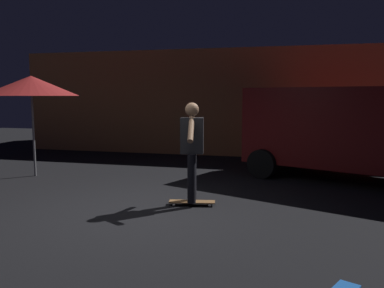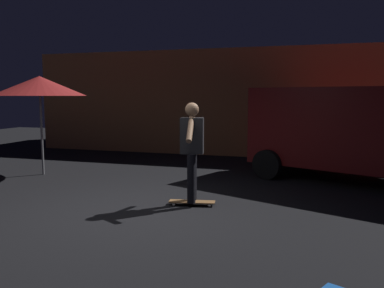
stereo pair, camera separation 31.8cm
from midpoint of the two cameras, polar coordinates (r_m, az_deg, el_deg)
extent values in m
plane|color=black|center=(6.64, -9.87, -9.48)|extent=(28.00, 28.00, 0.00)
cube|color=#C67A47|center=(14.50, 5.81, 5.95)|extent=(13.73, 4.34, 3.28)
cube|color=maroon|center=(9.40, 21.32, 2.25)|extent=(4.98, 3.46, 1.70)
cylinder|color=black|center=(10.98, 13.63, -1.34)|extent=(0.69, 0.45, 0.66)
cylinder|color=black|center=(9.20, 8.87, -2.78)|extent=(0.69, 0.45, 0.66)
cylinder|color=slate|center=(10.03, -22.30, 2.01)|extent=(0.05, 0.05, 2.20)
cone|color=#A52626|center=(10.00, -22.56, 7.58)|extent=(2.10, 2.10, 0.45)
cube|color=olive|center=(6.94, -1.33, -8.14)|extent=(0.80, 0.35, 0.02)
sphere|color=silver|center=(7.01, 1.20, -8.27)|extent=(0.05, 0.05, 0.05)
sphere|color=silver|center=(6.85, 1.14, -8.64)|extent=(0.05, 0.05, 0.05)
sphere|color=silver|center=(7.06, -3.72, -8.18)|extent=(0.05, 0.05, 0.05)
sphere|color=silver|center=(6.90, -3.90, -8.54)|extent=(0.05, 0.05, 0.05)
sphere|color=silver|center=(4.29, 17.82, -18.70)|extent=(0.05, 0.05, 0.05)
cylinder|color=black|center=(6.95, -1.26, -4.57)|extent=(0.14, 0.14, 0.82)
cylinder|color=black|center=(6.74, -1.41, -4.93)|extent=(0.14, 0.14, 0.82)
cube|color=#262628|center=(6.74, -1.35, 1.18)|extent=(0.42, 0.29, 0.60)
sphere|color=#936B4C|center=(6.71, -1.36, 4.88)|extent=(0.23, 0.23, 0.23)
cylinder|color=#936B4C|center=(6.94, -1.20, 2.59)|extent=(0.19, 0.55, 0.46)
cylinder|color=#936B4C|center=(6.51, -1.52, 2.30)|extent=(0.19, 0.55, 0.46)
camera|label=1|loc=(0.16, -91.35, -0.16)|focal=37.87mm
camera|label=2|loc=(0.16, 88.65, 0.16)|focal=37.87mm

